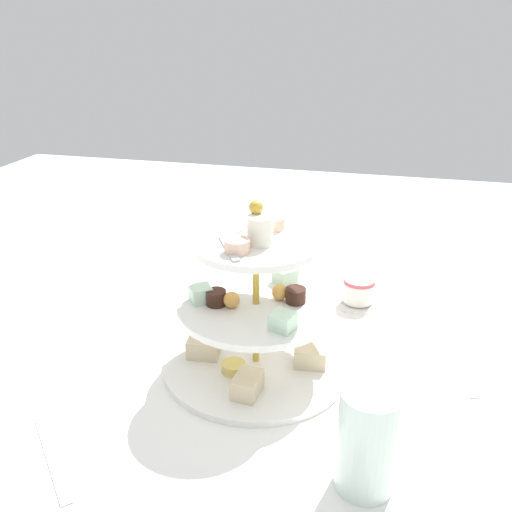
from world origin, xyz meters
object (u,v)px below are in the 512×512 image
object	(u,v)px
tiered_serving_stand	(256,320)
water_glass_tall_right	(367,440)
teacup_with_saucer	(358,292)
butter_knife_right	(459,363)
water_glass_short_left	(285,273)
butter_knife_left	(52,455)

from	to	relation	value
tiered_serving_stand	water_glass_tall_right	world-z (taller)	tiered_serving_stand
tiered_serving_stand	water_glass_tall_right	bearing A→B (deg)	41.80
teacup_with_saucer	butter_knife_right	distance (m)	0.23
water_glass_short_left	butter_knife_right	size ratio (longest dim) A/B	0.43
water_glass_tall_right	water_glass_short_left	bearing A→B (deg)	-158.35
tiered_serving_stand	butter_knife_right	world-z (taller)	tiered_serving_stand
water_glass_short_left	teacup_with_saucer	world-z (taller)	water_glass_short_left
tiered_serving_stand	water_glass_tall_right	xyz separation A→B (m)	(0.20, 0.18, -0.02)
water_glass_tall_right	water_glass_short_left	distance (m)	0.50
water_glass_tall_right	butter_knife_left	distance (m)	0.38
water_glass_short_left	water_glass_tall_right	bearing A→B (deg)	21.65
tiered_serving_stand	teacup_with_saucer	distance (m)	0.28
tiered_serving_stand	butter_knife_left	xyz separation A→B (m)	(0.25, -0.20, -0.08)
teacup_with_saucer	butter_knife_left	bearing A→B (deg)	-34.26
water_glass_short_left	butter_knife_left	world-z (taller)	water_glass_short_left
water_glass_short_left	butter_knife_left	xyz separation A→B (m)	(0.51, -0.19, -0.04)
butter_knife_left	butter_knife_right	size ratio (longest dim) A/B	1.00
teacup_with_saucer	butter_knife_right	size ratio (longest dim) A/B	0.53
butter_knife_left	butter_knife_right	bearing A→B (deg)	79.34
water_glass_short_left	butter_knife_left	bearing A→B (deg)	-20.26
teacup_with_saucer	butter_knife_right	world-z (taller)	teacup_with_saucer
tiered_serving_stand	water_glass_short_left	xyz separation A→B (m)	(-0.27, -0.01, -0.05)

